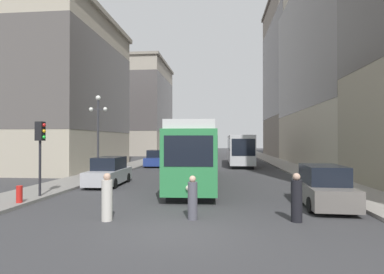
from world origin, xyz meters
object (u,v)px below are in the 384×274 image
at_px(parked_car_left_near, 156,159).
at_px(transit_bus, 240,148).
at_px(parked_car_right_far, 323,187).
at_px(lamp_post_left_near, 98,124).
at_px(fire_hydrant, 19,194).
at_px(pedestrian_on_sidewalk, 297,199).
at_px(parked_car_left_mid, 109,172).
at_px(streetcar, 196,152).
at_px(pedestrian_crossing_near, 193,199).
at_px(traffic_light_near_left, 40,139).
at_px(pedestrian_crossing_far, 107,199).

bearing_deg(parked_car_left_near, transit_bus, 13.83).
distance_m(parked_car_right_far, lamp_post_left_near, 16.16).
distance_m(parked_car_left_near, fire_hydrant, 20.55).
bearing_deg(parked_car_right_far, fire_hydrant, 7.32).
xyz_separation_m(parked_car_left_near, pedestrian_on_sidewalk, (9.99, -21.97, -0.03)).
distance_m(parked_car_left_mid, lamp_post_left_near, 4.68).
height_order(streetcar, pedestrian_crossing_near, streetcar).
bearing_deg(traffic_light_near_left, pedestrian_crossing_near, -21.55).
height_order(traffic_light_near_left, lamp_post_left_near, lamp_post_left_near).
xyz_separation_m(lamp_post_left_near, fire_hydrant, (0.26, -9.21, -3.60)).
xyz_separation_m(parked_car_left_mid, pedestrian_crossing_far, (3.16, -8.46, -0.04)).
distance_m(pedestrian_crossing_near, traffic_light_near_left, 8.81).
bearing_deg(transit_bus, parked_car_left_mid, -119.69).
distance_m(pedestrian_crossing_far, lamp_post_left_near, 12.74).
relative_size(parked_car_left_near, pedestrian_on_sidewalk, 2.63).
bearing_deg(pedestrian_crossing_near, lamp_post_left_near, -65.42).
distance_m(pedestrian_crossing_near, fire_hydrant, 8.03).
relative_size(streetcar, fire_hydrant, 19.37).
distance_m(parked_car_left_near, pedestrian_on_sidewalk, 24.13).
xyz_separation_m(parked_car_left_near, fire_hydrant, (-1.64, -20.48, -0.32)).
bearing_deg(fire_hydrant, parked_car_right_far, 5.21).
bearing_deg(fire_hydrant, parked_car_left_mid, 75.73).
distance_m(pedestrian_on_sidewalk, traffic_light_near_left, 12.27).
height_order(pedestrian_crossing_near, pedestrian_crossing_far, pedestrian_crossing_far).
bearing_deg(lamp_post_left_near, transit_bus, 50.97).
bearing_deg(fire_hydrant, lamp_post_left_near, 91.59).
xyz_separation_m(pedestrian_crossing_near, lamp_post_left_near, (-8.14, 10.73, 3.37)).
height_order(pedestrian_crossing_far, lamp_post_left_near, lamp_post_left_near).
xyz_separation_m(pedestrian_crossing_near, traffic_light_near_left, (-7.92, 3.13, 2.25)).
xyz_separation_m(parked_car_right_far, traffic_light_near_left, (-13.44, 0.39, 2.15)).
xyz_separation_m(streetcar, fire_hydrant, (-7.22, -7.92, -1.58)).
distance_m(parked_car_left_near, traffic_light_near_left, 19.06).
height_order(parked_car_left_mid, pedestrian_crossing_near, parked_car_left_mid).
xyz_separation_m(pedestrian_crossing_far, traffic_light_near_left, (-4.84, 3.61, 2.19)).
bearing_deg(pedestrian_on_sidewalk, pedestrian_crossing_far, 115.12).
bearing_deg(pedestrian_on_sidewalk, streetcar, 45.94).
relative_size(transit_bus, parked_car_left_near, 2.49).
bearing_deg(transit_bus, streetcar, -104.46).
relative_size(transit_bus, traffic_light_near_left, 3.09).
relative_size(streetcar, transit_bus, 1.27).
relative_size(transit_bus, parked_car_right_far, 2.55).
xyz_separation_m(parked_car_left_mid, pedestrian_crossing_near, (6.24, -7.98, -0.09)).
xyz_separation_m(pedestrian_crossing_far, pedestrian_on_sidewalk, (6.82, 0.51, 0.01)).
distance_m(transit_bus, pedestrian_on_sidewalk, 24.71).
height_order(transit_bus, lamp_post_left_near, lamp_post_left_near).
height_order(parked_car_left_mid, pedestrian_on_sidewalk, parked_car_left_mid).
relative_size(parked_car_left_mid, lamp_post_left_near, 0.76).
height_order(pedestrian_crossing_far, traffic_light_near_left, traffic_light_near_left).
bearing_deg(parked_car_left_near, pedestrian_crossing_far, -84.19).
height_order(parked_car_left_near, traffic_light_near_left, traffic_light_near_left).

